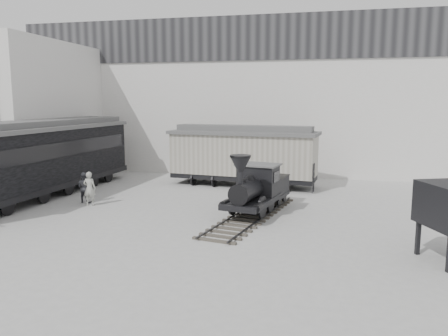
% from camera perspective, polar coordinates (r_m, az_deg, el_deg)
% --- Properties ---
extents(ground, '(90.00, 90.00, 0.00)m').
position_cam_1_polar(ground, '(17.92, -4.30, -8.30)').
color(ground, '#9E9E9B').
extents(north_wall, '(34.00, 2.51, 11.00)m').
position_cam_1_polar(north_wall, '(31.78, 3.48, 9.25)').
color(north_wall, silver).
rests_on(north_wall, ground).
extents(west_pavilion, '(7.00, 12.11, 9.00)m').
position_cam_1_polar(west_pavilion, '(32.79, -24.17, 6.65)').
color(west_pavilion, silver).
rests_on(west_pavilion, ground).
extents(locomotive, '(3.44, 8.45, 2.92)m').
position_cam_1_polar(locomotive, '(20.44, 4.20, -3.05)').
color(locomotive, '#423A37').
rests_on(locomotive, ground).
extents(boxcar, '(9.50, 3.97, 3.78)m').
position_cam_1_polar(boxcar, '(27.21, 2.52, 1.82)').
color(boxcar, black).
rests_on(boxcar, ground).
extents(passenger_coach, '(3.94, 14.76, 3.91)m').
position_cam_1_polar(passenger_coach, '(26.11, -22.52, 1.27)').
color(passenger_coach, black).
rests_on(passenger_coach, ground).
extents(visitor_a, '(0.68, 0.49, 1.74)m').
position_cam_1_polar(visitor_a, '(23.07, -17.15, -2.59)').
color(visitor_a, '#ABADA2').
rests_on(visitor_a, ground).
extents(visitor_b, '(0.85, 0.70, 1.60)m').
position_cam_1_polar(visitor_b, '(23.86, -17.76, -2.43)').
color(visitor_b, '#3A3B40').
rests_on(visitor_b, ground).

